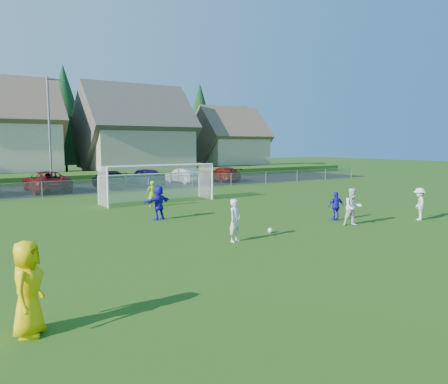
{
  "coord_description": "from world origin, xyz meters",
  "views": [
    {
      "loc": [
        -12.04,
        -10.26,
        3.85
      ],
      "look_at": [
        0.0,
        8.0,
        1.4
      ],
      "focal_mm": 35.0,
      "sensor_mm": 36.0,
      "label": 1
    }
  ],
  "objects_px": {
    "car_e": "(145,177)",
    "car_g": "(223,174)",
    "soccer_ball": "(270,230)",
    "soccer_goal": "(157,177)",
    "car_d": "(109,179)",
    "car_c": "(46,181)",
    "player_white_b": "(353,207)",
    "goalkeeper": "(152,194)",
    "player_white_a": "(235,220)",
    "player_blue_b": "(159,203)",
    "player_blue_a": "(336,206)",
    "referee": "(28,288)",
    "player_white_c": "(419,204)",
    "car_f": "(183,176)"
  },
  "relations": [
    {
      "from": "car_e",
      "to": "referee",
      "type": "bearing_deg",
      "value": 57.76
    },
    {
      "from": "car_e",
      "to": "car_g",
      "type": "bearing_deg",
      "value": 178.43
    },
    {
      "from": "referee",
      "to": "car_e",
      "type": "bearing_deg",
      "value": 2.44
    },
    {
      "from": "player_white_b",
      "to": "player_blue_a",
      "type": "xyz_separation_m",
      "value": [
        0.36,
        1.35,
        -0.16
      ]
    },
    {
      "from": "car_f",
      "to": "goalkeeper",
      "type": "bearing_deg",
      "value": 48.19
    },
    {
      "from": "car_c",
      "to": "car_d",
      "type": "height_order",
      "value": "car_c"
    },
    {
      "from": "car_f",
      "to": "referee",
      "type": "bearing_deg",
      "value": 49.77
    },
    {
      "from": "player_blue_b",
      "to": "car_e",
      "type": "height_order",
      "value": "player_blue_b"
    },
    {
      "from": "player_white_b",
      "to": "car_g",
      "type": "bearing_deg",
      "value": 97.07
    },
    {
      "from": "soccer_goal",
      "to": "goalkeeper",
      "type": "bearing_deg",
      "value": -122.26
    },
    {
      "from": "referee",
      "to": "player_white_c",
      "type": "distance_m",
      "value": 19.11
    },
    {
      "from": "referee",
      "to": "car_e",
      "type": "distance_m",
      "value": 30.9
    },
    {
      "from": "player_blue_a",
      "to": "car_e",
      "type": "xyz_separation_m",
      "value": [
        -0.97,
        21.7,
        0.1
      ]
    },
    {
      "from": "goalkeeper",
      "to": "soccer_goal",
      "type": "relative_size",
      "value": 0.21
    },
    {
      "from": "car_f",
      "to": "car_e",
      "type": "bearing_deg",
      "value": 4.33
    },
    {
      "from": "referee",
      "to": "car_d",
      "type": "distance_m",
      "value": 29.93
    },
    {
      "from": "car_d",
      "to": "car_e",
      "type": "relative_size",
      "value": 1.07
    },
    {
      "from": "player_white_b",
      "to": "car_e",
      "type": "xyz_separation_m",
      "value": [
        -0.6,
        23.05,
        -0.06
      ]
    },
    {
      "from": "player_white_a",
      "to": "goalkeeper",
      "type": "bearing_deg",
      "value": 60.46
    },
    {
      "from": "soccer_ball",
      "to": "goalkeeper",
      "type": "xyz_separation_m",
      "value": [
        -1.0,
        10.08,
        0.68
      ]
    },
    {
      "from": "car_g",
      "to": "car_d",
      "type": "bearing_deg",
      "value": 8.57
    },
    {
      "from": "referee",
      "to": "player_blue_b",
      "type": "distance_m",
      "value": 13.43
    },
    {
      "from": "player_blue_b",
      "to": "player_white_a",
      "type": "bearing_deg",
      "value": 76.64
    },
    {
      "from": "player_blue_a",
      "to": "soccer_goal",
      "type": "xyz_separation_m",
      "value": [
        -4.51,
        11.39,
        0.9
      ]
    },
    {
      "from": "referee",
      "to": "player_white_b",
      "type": "distance_m",
      "value": 15.46
    },
    {
      "from": "goalkeeper",
      "to": "car_d",
      "type": "distance_m",
      "value": 12.66
    },
    {
      "from": "player_white_b",
      "to": "car_f",
      "type": "height_order",
      "value": "player_white_b"
    },
    {
      "from": "player_blue_a",
      "to": "player_blue_b",
      "type": "bearing_deg",
      "value": -19.19
    },
    {
      "from": "soccer_ball",
      "to": "soccer_goal",
      "type": "xyz_separation_m",
      "value": [
        0.19,
        11.96,
        1.52
      ]
    },
    {
      "from": "car_c",
      "to": "player_white_b",
      "type": "bearing_deg",
      "value": 109.42
    },
    {
      "from": "soccer_ball",
      "to": "car_e",
      "type": "relative_size",
      "value": 0.05
    },
    {
      "from": "player_blue_a",
      "to": "goalkeeper",
      "type": "bearing_deg",
      "value": -43.18
    },
    {
      "from": "car_d",
      "to": "car_g",
      "type": "distance_m",
      "value": 11.99
    },
    {
      "from": "player_blue_a",
      "to": "car_c",
      "type": "xyz_separation_m",
      "value": [
        -9.33,
        21.8,
        0.09
      ]
    },
    {
      "from": "player_white_a",
      "to": "goalkeeper",
      "type": "relative_size",
      "value": 1.07
    },
    {
      "from": "referee",
      "to": "car_d",
      "type": "xyz_separation_m",
      "value": [
        11.07,
        27.81,
        -0.22
      ]
    },
    {
      "from": "soccer_ball",
      "to": "car_c",
      "type": "height_order",
      "value": "car_c"
    },
    {
      "from": "car_e",
      "to": "car_d",
      "type": "bearing_deg",
      "value": -11.54
    },
    {
      "from": "car_d",
      "to": "car_e",
      "type": "bearing_deg",
      "value": 178.31
    },
    {
      "from": "player_white_b",
      "to": "soccer_goal",
      "type": "height_order",
      "value": "soccer_goal"
    },
    {
      "from": "player_white_a",
      "to": "player_white_b",
      "type": "height_order",
      "value": "player_white_b"
    },
    {
      "from": "soccer_ball",
      "to": "soccer_goal",
      "type": "bearing_deg",
      "value": 89.09
    },
    {
      "from": "player_white_a",
      "to": "soccer_goal",
      "type": "height_order",
      "value": "soccer_goal"
    },
    {
      "from": "player_white_a",
      "to": "player_blue_b",
      "type": "xyz_separation_m",
      "value": [
        -0.38,
        6.21,
        0.03
      ]
    },
    {
      "from": "car_f",
      "to": "player_blue_b",
      "type": "bearing_deg",
      "value": 51.54
    },
    {
      "from": "player_white_b",
      "to": "player_blue_a",
      "type": "relative_size",
      "value": 1.21
    },
    {
      "from": "car_c",
      "to": "soccer_goal",
      "type": "distance_m",
      "value": 11.5
    },
    {
      "from": "car_d",
      "to": "car_e",
      "type": "height_order",
      "value": "car_e"
    },
    {
      "from": "player_white_b",
      "to": "car_c",
      "type": "relative_size",
      "value": 0.3
    },
    {
      "from": "player_white_a",
      "to": "player_blue_a",
      "type": "distance_m",
      "value": 7.0
    }
  ]
}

